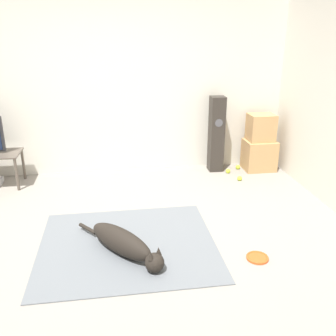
{
  "coord_description": "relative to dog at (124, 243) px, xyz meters",
  "views": [
    {
      "loc": [
        0.08,
        -3.25,
        1.97
      ],
      "look_at": [
        0.69,
        0.84,
        0.45
      ],
      "focal_mm": 40.0,
      "sensor_mm": 36.0,
      "label": 1
    }
  ],
  "objects": [
    {
      "name": "cardboard_box_lower",
      "position": [
        2.09,
        2.03,
        0.09
      ],
      "size": [
        0.45,
        0.38,
        0.45
      ],
      "color": "tan",
      "rests_on": "ground_plane"
    },
    {
      "name": "floor_speaker",
      "position": [
        1.44,
        2.09,
        0.42
      ],
      "size": [
        0.2,
        0.21,
        1.1
      ],
      "color": "#2D2823",
      "rests_on": "ground_plane"
    },
    {
      "name": "tennis_ball_loose_on_carpet",
      "position": [
        1.59,
        1.93,
        -0.1
      ],
      "size": [
        0.07,
        0.07,
        0.07
      ],
      "color": "#C6E033",
      "rests_on": "ground_plane"
    },
    {
      "name": "wall_back",
      "position": [
        -0.12,
        2.32,
        1.15
      ],
      "size": [
        8.0,
        0.06,
        2.55
      ],
      "color": "beige",
      "rests_on": "ground_plane"
    },
    {
      "name": "cardboard_box_upper",
      "position": [
        2.09,
        2.05,
        0.51
      ],
      "size": [
        0.37,
        0.31,
        0.39
      ],
      "color": "tan",
      "rests_on": "cardboard_box_lower"
    },
    {
      "name": "dog",
      "position": [
        0.0,
        0.0,
        0.0
      ],
      "size": [
        0.79,
        0.94,
        0.24
      ],
      "color": "black",
      "rests_on": "area_rug"
    },
    {
      "name": "area_rug",
      "position": [
        0.04,
        0.17,
        -0.12
      ],
      "size": [
        1.7,
        1.49,
        0.01
      ],
      "color": "slate",
      "rests_on": "ground_plane"
    },
    {
      "name": "ground_plane",
      "position": [
        -0.12,
        0.22,
        -0.13
      ],
      "size": [
        12.0,
        12.0,
        0.0
      ],
      "primitive_type": "plane",
      "color": "gray"
    },
    {
      "name": "tennis_ball_near_speaker",
      "position": [
        1.67,
        1.62,
        -0.1
      ],
      "size": [
        0.07,
        0.07,
        0.07
      ],
      "color": "#C6E033",
      "rests_on": "ground_plane"
    },
    {
      "name": "frisbee",
      "position": [
        1.2,
        -0.24,
        -0.12
      ],
      "size": [
        0.21,
        0.21,
        0.03
      ],
      "color": "#DB511E",
      "rests_on": "ground_plane"
    },
    {
      "name": "tennis_ball_by_boxes",
      "position": [
        1.79,
        2.07,
        -0.1
      ],
      "size": [
        0.07,
        0.07,
        0.07
      ],
      "color": "#C6E033",
      "rests_on": "ground_plane"
    }
  ]
}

